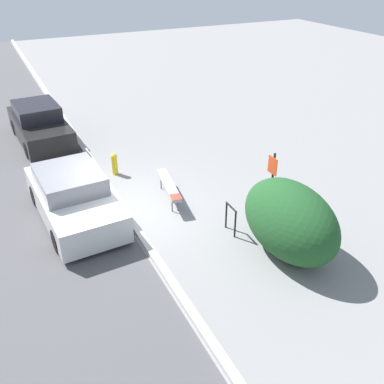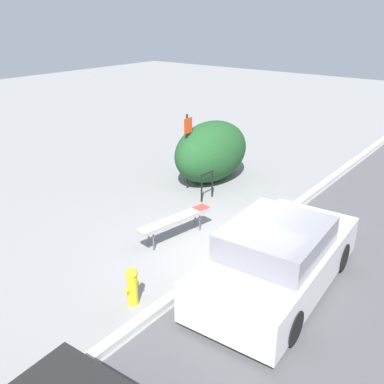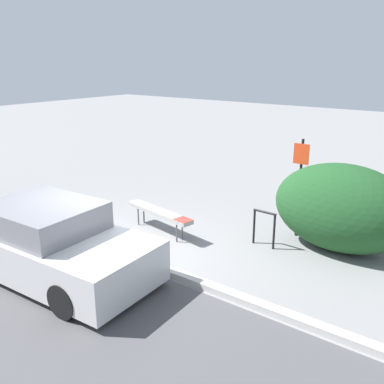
# 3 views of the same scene
# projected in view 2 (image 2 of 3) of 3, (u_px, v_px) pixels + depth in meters

# --- Properties ---
(ground_plane) EXTENTS (60.00, 60.00, 0.00)m
(ground_plane) POSITION_uv_depth(u_px,v_px,m) (232.00, 255.00, 9.57)
(ground_plane) COLOR gray
(curb) EXTENTS (60.00, 0.20, 0.13)m
(curb) POSITION_uv_depth(u_px,v_px,m) (232.00, 253.00, 9.54)
(curb) COLOR #B7B7B2
(curb) RESTS_ON ground_plane
(bench) EXTENTS (2.09, 0.65, 0.56)m
(bench) POSITION_uv_depth(u_px,v_px,m) (175.00, 220.00, 10.09)
(bench) COLOR #515156
(bench) RESTS_ON ground_plane
(bike_rack) EXTENTS (0.55, 0.07, 0.83)m
(bike_rack) POSITION_uv_depth(u_px,v_px,m) (207.00, 183.00, 12.25)
(bike_rack) COLOR black
(bike_rack) RESTS_ON ground_plane
(sign_post) EXTENTS (0.36, 0.08, 2.30)m
(sign_post) POSITION_uv_depth(u_px,v_px,m) (187.00, 145.00, 12.71)
(sign_post) COLOR black
(sign_post) RESTS_ON ground_plane
(fire_hydrant) EXTENTS (0.36, 0.22, 0.77)m
(fire_hydrant) POSITION_uv_depth(u_px,v_px,m) (132.00, 285.00, 7.82)
(fire_hydrant) COLOR gold
(fire_hydrant) RESTS_ON ground_plane
(shrub_hedge) EXTENTS (2.97, 1.80, 1.91)m
(shrub_hedge) POSITION_uv_depth(u_px,v_px,m) (211.00, 151.00, 13.56)
(shrub_hedge) COLOR #1E4C23
(shrub_hedge) RESTS_ON ground_plane
(parked_car_near) EXTENTS (4.34, 2.09, 1.41)m
(parked_car_near) POSITION_uv_depth(u_px,v_px,m) (277.00, 259.00, 8.22)
(parked_car_near) COLOR black
(parked_car_near) RESTS_ON ground_plane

